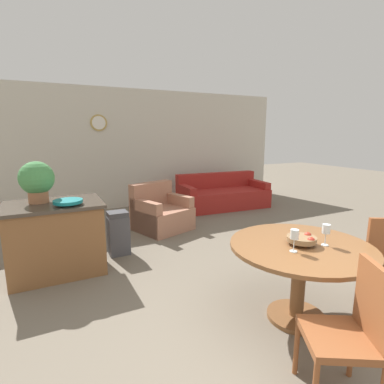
{
  "coord_description": "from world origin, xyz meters",
  "views": [
    {
      "loc": [
        -1.74,
        -1.06,
        1.72
      ],
      "look_at": [
        0.02,
        2.5,
        0.93
      ],
      "focal_mm": 28.0,
      "sensor_mm": 36.0,
      "label": 1
    }
  ],
  "objects_px": {
    "fruit_bowl": "(302,239)",
    "couch": "(222,195)",
    "dining_table": "(300,262)",
    "wine_glass_right": "(326,230)",
    "dining_chair_near_left": "(352,328)",
    "trash_bin": "(118,233)",
    "potted_plant": "(37,180)",
    "kitchen_island": "(56,238)",
    "wine_glass_left": "(294,235)",
    "teal_bowl": "(68,202)",
    "armchair": "(161,214)"
  },
  "relations": [
    {
      "from": "fruit_bowl",
      "to": "couch",
      "type": "distance_m",
      "value": 4.39
    },
    {
      "from": "dining_table",
      "to": "wine_glass_right",
      "type": "bearing_deg",
      "value": -31.58
    },
    {
      "from": "dining_chair_near_left",
      "to": "wine_glass_right",
      "type": "bearing_deg",
      "value": -8.52
    },
    {
      "from": "dining_table",
      "to": "couch",
      "type": "bearing_deg",
      "value": 67.13
    },
    {
      "from": "trash_bin",
      "to": "couch",
      "type": "distance_m",
      "value": 3.32
    },
    {
      "from": "potted_plant",
      "to": "trash_bin",
      "type": "xyz_separation_m",
      "value": [
        0.96,
        0.12,
        -0.85
      ]
    },
    {
      "from": "trash_bin",
      "to": "kitchen_island",
      "type": "bearing_deg",
      "value": -164.02
    },
    {
      "from": "fruit_bowl",
      "to": "potted_plant",
      "type": "height_order",
      "value": "potted_plant"
    },
    {
      "from": "dining_chair_near_left",
      "to": "couch",
      "type": "xyz_separation_m",
      "value": [
        2.06,
        4.8,
        -0.25
      ]
    },
    {
      "from": "dining_chair_near_left",
      "to": "trash_bin",
      "type": "bearing_deg",
      "value": 44.04
    },
    {
      "from": "wine_glass_left",
      "to": "dining_table",
      "type": "bearing_deg",
      "value": 26.19
    },
    {
      "from": "kitchen_island",
      "to": "teal_bowl",
      "type": "xyz_separation_m",
      "value": [
        0.16,
        -0.19,
        0.48
      ]
    },
    {
      "from": "dining_chair_near_left",
      "to": "wine_glass_left",
      "type": "xyz_separation_m",
      "value": [
        0.18,
        0.7,
        0.36
      ]
    },
    {
      "from": "kitchen_island",
      "to": "armchair",
      "type": "distance_m",
      "value": 2.04
    },
    {
      "from": "wine_glass_left",
      "to": "kitchen_island",
      "type": "height_order",
      "value": "wine_glass_left"
    },
    {
      "from": "armchair",
      "to": "wine_glass_right",
      "type": "bearing_deg",
      "value": -102.3
    },
    {
      "from": "dining_chair_near_left",
      "to": "wine_glass_right",
      "type": "relative_size",
      "value": 4.82
    },
    {
      "from": "teal_bowl",
      "to": "potted_plant",
      "type": "relative_size",
      "value": 0.66
    },
    {
      "from": "couch",
      "to": "armchair",
      "type": "relative_size",
      "value": 1.93
    },
    {
      "from": "dining_table",
      "to": "potted_plant",
      "type": "height_order",
      "value": "potted_plant"
    },
    {
      "from": "dining_table",
      "to": "kitchen_island",
      "type": "height_order",
      "value": "kitchen_island"
    },
    {
      "from": "dining_chair_near_left",
      "to": "potted_plant",
      "type": "height_order",
      "value": "potted_plant"
    },
    {
      "from": "armchair",
      "to": "couch",
      "type": "bearing_deg",
      "value": 7.53
    },
    {
      "from": "kitchen_island",
      "to": "potted_plant",
      "type": "xyz_separation_m",
      "value": [
        -0.15,
        0.11,
        0.72
      ]
    },
    {
      "from": "dining_table",
      "to": "potted_plant",
      "type": "xyz_separation_m",
      "value": [
        -2.1,
        2.16,
        0.6
      ]
    },
    {
      "from": "couch",
      "to": "armchair",
      "type": "bearing_deg",
      "value": -149.82
    },
    {
      "from": "fruit_bowl",
      "to": "wine_glass_left",
      "type": "distance_m",
      "value": 0.23
    },
    {
      "from": "dining_table",
      "to": "wine_glass_left",
      "type": "xyz_separation_m",
      "value": [
        -0.18,
        -0.09,
        0.31
      ]
    },
    {
      "from": "dining_chair_near_left",
      "to": "trash_bin",
      "type": "height_order",
      "value": "dining_chair_near_left"
    },
    {
      "from": "kitchen_island",
      "to": "wine_glass_right",
      "type": "bearing_deg",
      "value": -45.49
    },
    {
      "from": "couch",
      "to": "wine_glass_left",
      "type": "bearing_deg",
      "value": -110.76
    },
    {
      "from": "teal_bowl",
      "to": "dining_table",
      "type": "bearing_deg",
      "value": -46.15
    },
    {
      "from": "armchair",
      "to": "dining_chair_near_left",
      "type": "bearing_deg",
      "value": -111.42
    },
    {
      "from": "wine_glass_left",
      "to": "wine_glass_right",
      "type": "xyz_separation_m",
      "value": [
        0.36,
        -0.02,
        0.0
      ]
    },
    {
      "from": "fruit_bowl",
      "to": "couch",
      "type": "relative_size",
      "value": 0.12
    },
    {
      "from": "teal_bowl",
      "to": "potted_plant",
      "type": "bearing_deg",
      "value": 136.21
    },
    {
      "from": "wine_glass_left",
      "to": "wine_glass_right",
      "type": "bearing_deg",
      "value": -2.7
    },
    {
      "from": "kitchen_island",
      "to": "teal_bowl",
      "type": "bearing_deg",
      "value": -50.11
    },
    {
      "from": "teal_bowl",
      "to": "couch",
      "type": "bearing_deg",
      "value": 31.65
    },
    {
      "from": "wine_glass_left",
      "to": "potted_plant",
      "type": "bearing_deg",
      "value": 130.42
    },
    {
      "from": "wine_glass_right",
      "to": "trash_bin",
      "type": "distance_m",
      "value": 2.79
    },
    {
      "from": "wine_glass_right",
      "to": "fruit_bowl",
      "type": "bearing_deg",
      "value": 148.02
    },
    {
      "from": "dining_chair_near_left",
      "to": "potted_plant",
      "type": "bearing_deg",
      "value": 60.4
    },
    {
      "from": "fruit_bowl",
      "to": "wine_glass_right",
      "type": "bearing_deg",
      "value": -31.98
    },
    {
      "from": "wine_glass_right",
      "to": "dining_chair_near_left",
      "type": "bearing_deg",
      "value": -128.44
    },
    {
      "from": "dining_chair_near_left",
      "to": "wine_glass_left",
      "type": "relative_size",
      "value": 4.82
    },
    {
      "from": "wine_glass_right",
      "to": "potted_plant",
      "type": "height_order",
      "value": "potted_plant"
    },
    {
      "from": "dining_chair_near_left",
      "to": "kitchen_island",
      "type": "height_order",
      "value": "dining_chair_near_left"
    },
    {
      "from": "dining_chair_near_left",
      "to": "wine_glass_right",
      "type": "height_order",
      "value": "dining_chair_near_left"
    },
    {
      "from": "dining_table",
      "to": "trash_bin",
      "type": "relative_size",
      "value": 2.02
    }
  ]
}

